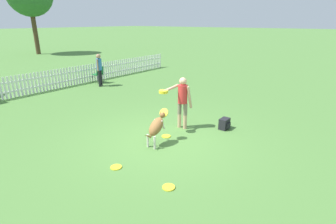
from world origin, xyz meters
name	(u,v)px	position (x,y,z in m)	size (l,w,h in m)	color
ground_plane	(164,139)	(0.00, 0.00, 0.00)	(240.00, 240.00, 0.00)	#4C7A38
handler_person	(181,97)	(0.94, 0.09, 0.98)	(0.98, 0.58, 1.57)	tan
leaping_dog	(157,126)	(-0.35, -0.04, 0.52)	(0.98, 0.37, 0.90)	olive
frisbee_near_handler	(116,167)	(-1.81, -0.08, 0.01)	(0.25, 0.25, 0.02)	yellow
frisbee_near_dog	(166,136)	(0.18, 0.07, 0.01)	(0.25, 0.25, 0.02)	yellow
frisbee_midfield	(169,187)	(-1.68, -1.46, 0.01)	(0.25, 0.25, 0.02)	yellow
backpack_on_grass	(225,124)	(1.71, -0.98, 0.16)	(0.34, 0.27, 0.33)	black
picket_fence	(28,84)	(0.00, 7.68, 0.47)	(18.46, 0.04, 0.93)	white
folding_chair_blue_left	(99,73)	(3.35, 7.06, 0.52)	(0.48, 0.50, 0.87)	#333338
spectator_standing	(99,67)	(2.93, 6.43, 0.96)	(0.38, 0.27, 1.59)	black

